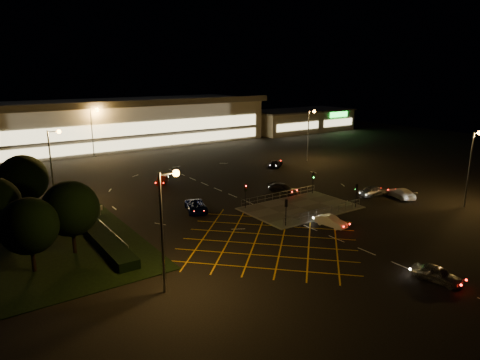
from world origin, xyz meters
TOP-DOWN VIEW (x-y plane):
  - ground at (0.00, 0.00)m, footprint 180.00×180.00m
  - pedestrian_island at (2.00, -2.00)m, footprint 14.00×9.00m
  - grass_verge at (-28.00, 6.00)m, footprint 18.00×30.00m
  - hedge at (-23.00, 6.00)m, footprint 2.00×26.00m
  - supermarket at (0.00, 61.95)m, footprint 72.00×26.50m
  - retail_unit_a at (46.00, 53.97)m, footprint 18.80×14.80m
  - retail_unit_b at (62.00, 53.96)m, footprint 14.80×14.80m
  - streetlight_sw at (-21.56, -12.00)m, footprint 1.78×0.56m
  - streetlight_se at (20.44, -14.00)m, footprint 1.78×0.56m
  - streetlight_nw at (-23.56, 18.00)m, footprint 1.78×0.56m
  - streetlight_ne at (24.44, 20.00)m, footprint 1.78×0.56m
  - streetlight_far_left at (-9.56, 48.00)m, footprint 1.78×0.56m
  - streetlight_far_right at (30.44, 50.00)m, footprint 1.78×0.56m
  - signal_sw at (-4.00, -5.99)m, footprint 0.28×0.30m
  - signal_se at (8.00, -5.99)m, footprint 0.28×0.30m
  - signal_nw at (-4.00, 1.99)m, footprint 0.28×0.30m
  - signal_ne at (8.00, 1.99)m, footprint 0.28×0.30m
  - tree_a at (-30.00, -2.00)m, footprint 5.04×5.04m
  - tree_c at (-28.00, 14.00)m, footprint 5.76×5.76m
  - tree_e at (-26.00, 0.00)m, footprint 5.40×5.40m
  - car_near_silver at (-2.19, -23.56)m, footprint 2.35×4.33m
  - car_queue_white at (0.30, -9.00)m, footprint 1.86×3.95m
  - car_left_blue at (-9.87, 4.60)m, footprint 3.89×5.60m
  - car_far_dkgrey at (4.86, 4.94)m, footprint 2.83×4.90m
  - car_right_silver at (14.52, -3.74)m, footprint 4.71×2.19m
  - car_circ_red at (-7.52, 19.93)m, footprint 3.28×3.85m
  - car_east_grey at (15.44, 19.57)m, footprint 4.79×4.42m
  - car_approach_white at (16.91, -6.54)m, footprint 3.45×5.31m

SIDE VIEW (x-z plane):
  - ground at x=0.00m, z-range 0.00..0.00m
  - grass_verge at x=-28.00m, z-range 0.00..0.08m
  - pedestrian_island at x=2.00m, z-range 0.00..0.12m
  - hedge at x=-23.00m, z-range 0.00..1.00m
  - car_east_grey at x=15.44m, z-range 0.00..1.25m
  - car_circ_red at x=-7.52m, z-range 0.00..1.25m
  - car_queue_white at x=0.30m, z-range 0.00..1.25m
  - car_far_dkgrey at x=4.86m, z-range 0.00..1.34m
  - car_near_silver at x=-2.19m, z-range 0.00..1.40m
  - car_left_blue at x=-9.87m, z-range 0.00..1.42m
  - car_approach_white at x=16.91m, z-range 0.00..1.43m
  - car_right_silver at x=14.52m, z-range 0.00..1.56m
  - signal_sw at x=-4.00m, z-range 0.79..3.94m
  - signal_se at x=8.00m, z-range 0.79..3.94m
  - signal_nw at x=-4.00m, z-range 0.79..3.94m
  - signal_ne at x=8.00m, z-range 0.79..3.94m
  - retail_unit_a at x=46.00m, z-range 0.04..6.39m
  - retail_unit_b at x=62.00m, z-range 0.05..6.40m
  - tree_a at x=-30.00m, z-range 0.90..7.76m
  - tree_e at x=-26.00m, z-range 0.97..8.32m
  - tree_c at x=-28.00m, z-range 1.03..8.87m
  - supermarket at x=0.00m, z-range 0.06..10.56m
  - streetlight_sw at x=-21.56m, z-range 1.55..11.58m
  - streetlight_se at x=20.44m, z-range 1.55..11.58m
  - streetlight_nw at x=-23.56m, z-range 1.55..11.58m
  - streetlight_ne at x=24.44m, z-range 1.55..11.58m
  - streetlight_far_left at x=-9.56m, z-range 1.55..11.58m
  - streetlight_far_right at x=30.44m, z-range 1.55..11.58m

